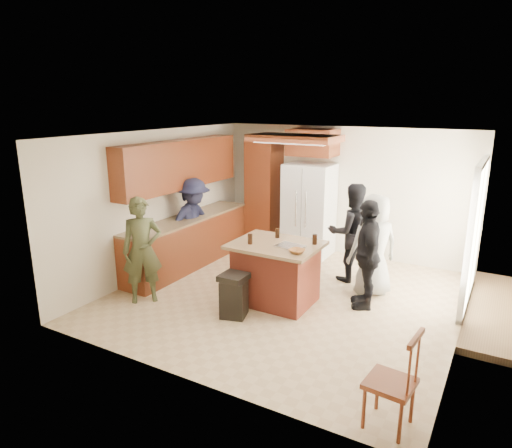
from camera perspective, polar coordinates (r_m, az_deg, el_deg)
The scene contains 12 objects.
person_front_left at distance 7.03m, azimuth -14.04°, elevation -3.21°, with size 0.59×0.43×1.61m, color #3A3E24.
person_behind_left at distance 7.79m, azimuth 11.88°, elevation -1.06°, with size 0.81×0.50×1.67m, color black.
person_behind_right at distance 7.28m, azimuth 14.49°, elevation -2.61°, with size 0.79×0.51×1.61m, color gray.
person_side_right at distance 6.82m, azimuth 13.72°, elevation -3.70°, with size 0.95×0.49×1.63m, color black.
person_counter at distance 8.35m, azimuth -7.78°, elevation 0.11°, with size 1.06×0.49×1.64m, color #181930.
left_cabinetry at distance 8.39m, azimuth -8.81°, elevation 1.10°, with size 0.64×3.00×2.30m.
back_wall_units at distance 9.30m, azimuth 2.46°, elevation 5.32°, with size 1.80×0.60×2.45m.
refrigerator at distance 9.00m, azimuth 6.62°, elevation 1.78°, with size 0.90×0.76×1.80m.
kitchen_island at distance 6.89m, azimuth 2.49°, elevation -6.05°, with size 1.28×1.03×0.93m.
island_items at distance 6.56m, azimuth 4.18°, elevation -2.62°, with size 0.94×0.68×0.15m.
trash_bin at distance 6.51m, azimuth -2.78°, elevation -8.86°, with size 0.42×0.42×0.63m.
spindle_chair at distance 4.61m, azimuth 16.68°, elevation -18.58°, with size 0.46×0.46×0.99m.
Camera 1 is at (2.85, -5.95, 2.97)m, focal length 32.00 mm.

